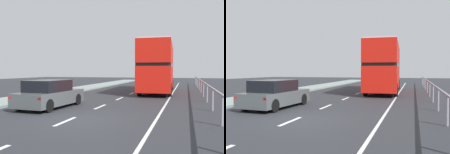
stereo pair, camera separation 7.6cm
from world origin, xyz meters
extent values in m
cube|color=#2A2C30|center=(0.00, 0.00, -0.05)|extent=(74.10, 120.00, 0.10)
cube|color=silver|center=(0.00, -0.59, 0.00)|extent=(0.16, 1.80, 0.01)
cube|color=silver|center=(0.00, 3.58, 0.00)|extent=(0.16, 1.80, 0.01)
cube|color=silver|center=(0.00, 7.75, 0.00)|extent=(0.16, 1.80, 0.01)
cube|color=silver|center=(0.00, 11.92, 0.00)|extent=(0.16, 1.80, 0.01)
cube|color=silver|center=(0.00, 16.09, 0.00)|extent=(0.16, 1.80, 0.01)
cube|color=silver|center=(0.00, 20.26, 0.00)|extent=(0.16, 1.80, 0.01)
cube|color=silver|center=(0.00, 24.43, 0.00)|extent=(0.16, 1.80, 0.01)
cube|color=silver|center=(0.00, 28.60, 0.00)|extent=(0.16, 1.80, 0.01)
cube|color=silver|center=(3.37, 9.00, 0.00)|extent=(0.12, 46.00, 0.01)
cube|color=gray|center=(5.76, 9.00, 1.10)|extent=(0.08, 42.00, 0.08)
cylinder|color=gray|center=(5.76, 0.25, 0.55)|extent=(0.10, 0.10, 1.10)
cylinder|color=gray|center=(5.76, 3.75, 0.55)|extent=(0.10, 0.10, 1.10)
cylinder|color=gray|center=(5.76, 7.25, 0.55)|extent=(0.10, 0.10, 1.10)
cylinder|color=gray|center=(5.76, 10.75, 0.55)|extent=(0.10, 0.10, 1.10)
cylinder|color=gray|center=(5.76, 14.25, 0.55)|extent=(0.10, 0.10, 1.10)
cylinder|color=gray|center=(5.76, 17.75, 0.55)|extent=(0.10, 0.10, 1.10)
cylinder|color=gray|center=(5.76, 21.25, 0.55)|extent=(0.10, 0.10, 1.10)
cylinder|color=gray|center=(5.76, 24.75, 0.55)|extent=(0.10, 0.10, 1.10)
cylinder|color=gray|center=(5.76, 28.25, 0.55)|extent=(0.10, 0.10, 1.10)
cube|color=red|center=(2.01, 13.94, 1.34)|extent=(2.91, 10.73, 1.97)
cube|color=black|center=(2.01, 13.94, 2.44)|extent=(2.92, 10.30, 0.24)
cube|color=red|center=(2.01, 13.94, 3.45)|extent=(2.91, 10.73, 1.77)
cube|color=silver|center=(2.01, 13.94, 4.39)|extent=(2.85, 10.51, 0.10)
cube|color=black|center=(1.83, 19.24, 1.44)|extent=(2.29, 0.12, 1.38)
cube|color=yellow|center=(1.83, 19.24, 3.89)|extent=(1.52, 0.09, 0.28)
cylinder|color=black|center=(0.71, 17.82, 0.50)|extent=(0.31, 1.01, 1.00)
cylinder|color=black|center=(3.04, 17.90, 0.50)|extent=(0.31, 1.01, 1.00)
cylinder|color=black|center=(0.97, 10.18, 0.50)|extent=(0.31, 1.01, 1.00)
cylinder|color=black|center=(3.31, 10.26, 0.50)|extent=(0.31, 1.01, 1.00)
cube|color=#494F50|center=(-2.49, 2.59, 0.53)|extent=(2.09, 4.40, 0.71)
cube|color=black|center=(-2.50, 2.38, 1.18)|extent=(1.76, 2.45, 0.60)
cube|color=red|center=(-3.43, 0.53, 0.71)|extent=(0.16, 0.07, 0.12)
cube|color=red|center=(-1.79, 0.43, 0.71)|extent=(0.16, 0.07, 0.12)
cylinder|color=black|center=(-3.25, 4.09, 0.32)|extent=(0.24, 0.65, 0.64)
cylinder|color=black|center=(-1.56, 3.99, 0.32)|extent=(0.24, 0.65, 0.64)
cylinder|color=black|center=(-3.41, 1.20, 0.32)|extent=(0.24, 0.65, 0.64)
cylinder|color=black|center=(-1.73, 1.10, 0.32)|extent=(0.24, 0.65, 0.64)
camera|label=1|loc=(4.53, -9.51, 1.99)|focal=40.64mm
camera|label=2|loc=(4.60, -9.48, 1.99)|focal=40.64mm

